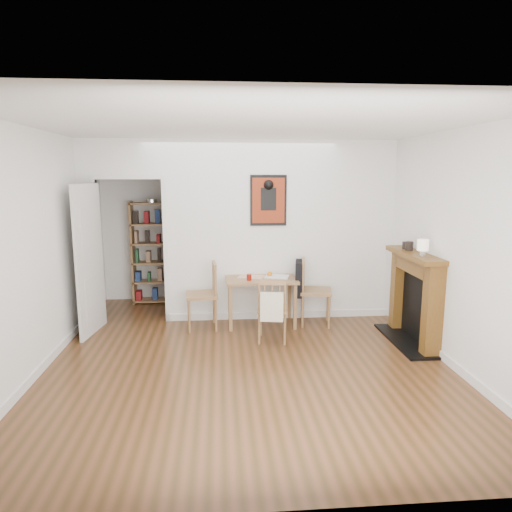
{
  "coord_description": "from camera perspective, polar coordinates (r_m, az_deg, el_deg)",
  "views": [
    {
      "loc": [
        -0.3,
        -5.15,
        2.11
      ],
      "look_at": [
        0.16,
        0.6,
        1.08
      ],
      "focal_mm": 32.0,
      "sensor_mm": 36.0,
      "label": 1
    }
  ],
  "objects": [
    {
      "name": "dining_table",
      "position": [
        6.44,
        0.67,
        -3.48
      ],
      "size": [
        0.99,
        0.63,
        0.68
      ],
      "color": "#997047",
      "rests_on": "ground"
    },
    {
      "name": "chair_right",
      "position": [
        6.53,
        7.3,
        -4.32
      ],
      "size": [
        0.61,
        0.55,
        0.95
      ],
      "color": "#8F6342",
      "rests_on": "ground"
    },
    {
      "name": "notebook",
      "position": [
        6.49,
        2.65,
        -2.58
      ],
      "size": [
        0.38,
        0.32,
        0.02
      ],
      "primitive_type": "cube",
      "rotation": [
        0.0,
        0.0,
        -0.27
      ],
      "color": "silver",
      "rests_on": "dining_table"
    },
    {
      "name": "placemat",
      "position": [
        6.51,
        -0.59,
        -2.6
      ],
      "size": [
        0.42,
        0.36,
        0.0
      ],
      "primitive_type": "cube",
      "rotation": [
        0.0,
        0.0,
        -0.3
      ],
      "color": "beige",
      "rests_on": "dining_table"
    },
    {
      "name": "bookshelf",
      "position": [
        7.72,
        -12.66,
        0.35
      ],
      "size": [
        0.71,
        0.28,
        1.69
      ],
      "color": "#997047",
      "rests_on": "ground"
    },
    {
      "name": "orange_fruit",
      "position": [
        6.5,
        1.71,
        -2.29
      ],
      "size": [
        0.07,
        0.07,
        0.07
      ],
      "primitive_type": "sphere",
      "color": "orange",
      "rests_on": "dining_table"
    },
    {
      "name": "room_shell",
      "position": [
        6.55,
        -1.08,
        3.0
      ],
      "size": [
        5.2,
        5.2,
        5.2
      ],
      "color": "silver",
      "rests_on": "ground"
    },
    {
      "name": "fireplace",
      "position": [
        6.12,
        19.32,
        -4.6
      ],
      "size": [
        0.45,
        1.25,
        1.16
      ],
      "color": "brown",
      "rests_on": "ground"
    },
    {
      "name": "ceramic_jar_b",
      "position": [
        6.24,
        18.14,
        1.29
      ],
      "size": [
        0.08,
        0.08,
        0.09
      ],
      "primitive_type": "cylinder",
      "color": "black",
      "rests_on": "fireplace"
    },
    {
      "name": "red_glass",
      "position": [
        6.28,
        -0.87,
        -2.67
      ],
      "size": [
        0.07,
        0.07,
        0.09
      ],
      "primitive_type": "cylinder",
      "color": "maroon",
      "rests_on": "dining_table"
    },
    {
      "name": "ground",
      "position": [
        5.57,
        -1.2,
        -12.14
      ],
      "size": [
        5.2,
        5.2,
        0.0
      ],
      "primitive_type": "plane",
      "color": "brown",
      "rests_on": "ground"
    },
    {
      "name": "chair_front",
      "position": [
        5.86,
        2.08,
        -6.65
      ],
      "size": [
        0.47,
        0.52,
        0.83
      ],
      "color": "#8F6342",
      "rests_on": "ground"
    },
    {
      "name": "ceramic_jar_a",
      "position": [
        6.11,
        18.62,
        1.2
      ],
      "size": [
        0.1,
        0.1,
        0.12
      ],
      "primitive_type": "cylinder",
      "color": "black",
      "rests_on": "fireplace"
    },
    {
      "name": "mantel_lamp",
      "position": [
        5.68,
        20.14,
        1.17
      ],
      "size": [
        0.13,
        0.13,
        0.21
      ],
      "color": "silver",
      "rests_on": "fireplace"
    },
    {
      "name": "chair_left",
      "position": [
        6.36,
        -6.8,
        -4.95
      ],
      "size": [
        0.5,
        0.5,
        0.93
      ],
      "color": "#8F6342",
      "rests_on": "ground"
    }
  ]
}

